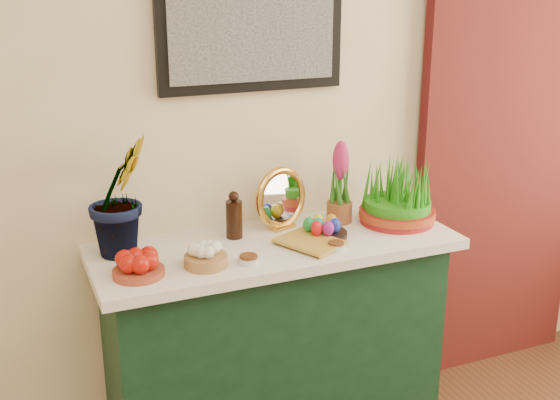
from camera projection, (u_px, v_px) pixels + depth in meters
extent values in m
cube|color=#FEECBF|center=(245.00, 111.00, 2.74)|extent=(4.00, 0.04, 2.70)
cube|color=black|center=(252.00, 19.00, 2.63)|extent=(0.74, 0.03, 0.54)
cube|color=#A5A5A5|center=(253.00, 20.00, 2.61)|extent=(0.66, 0.01, 0.46)
cube|color=#480C15|center=(505.00, 136.00, 3.22)|extent=(0.90, 0.06, 2.30)
cube|color=#13351F|center=(275.00, 348.00, 2.83)|extent=(1.30, 0.45, 0.85)
cube|color=white|center=(275.00, 246.00, 2.69)|extent=(1.40, 0.55, 0.04)
imported|color=#28691A|center=(119.00, 177.00, 2.48)|extent=(0.37, 0.35, 0.58)
cylinder|color=#993E26|center=(139.00, 272.00, 2.37)|extent=(0.18, 0.18, 0.02)
cylinder|color=#AC7C45|center=(206.00, 261.00, 2.45)|extent=(0.18, 0.18, 0.04)
cylinder|color=black|center=(234.00, 219.00, 2.70)|extent=(0.06, 0.06, 0.15)
sphere|color=black|center=(234.00, 196.00, 2.67)|extent=(0.04, 0.04, 0.04)
cube|color=gold|center=(282.00, 227.00, 2.81)|extent=(0.11, 0.08, 0.02)
torus|color=gold|center=(281.00, 198.00, 2.78)|extent=(0.26, 0.13, 0.25)
cylinder|color=silver|center=(281.00, 198.00, 2.78)|extent=(0.19, 0.08, 0.19)
imported|color=#B78D31|center=(295.00, 248.00, 2.57)|extent=(0.24, 0.28, 0.03)
cylinder|color=silver|center=(249.00, 260.00, 2.48)|extent=(0.08, 0.08, 0.02)
cylinder|color=#592D14|center=(249.00, 256.00, 2.47)|extent=(0.06, 0.06, 0.01)
cylinder|color=silver|center=(336.00, 247.00, 2.60)|extent=(0.07, 0.07, 0.02)
cylinder|color=#592D14|center=(336.00, 243.00, 2.60)|extent=(0.06, 0.06, 0.01)
cylinder|color=black|center=(322.00, 234.00, 2.72)|extent=(0.21, 0.21, 0.02)
ellipsoid|color=red|center=(317.00, 228.00, 2.67)|extent=(0.05, 0.05, 0.06)
ellipsoid|color=#192BAF|center=(335.00, 226.00, 2.70)|extent=(0.05, 0.05, 0.06)
ellipsoid|color=yellow|center=(318.00, 221.00, 2.75)|extent=(0.05, 0.05, 0.06)
ellipsoid|color=#198E3A|center=(309.00, 225.00, 2.71)|extent=(0.05, 0.05, 0.06)
ellipsoid|color=orange|center=(331.00, 221.00, 2.75)|extent=(0.05, 0.05, 0.06)
ellipsoid|color=#911A86|center=(328.00, 228.00, 2.67)|extent=(0.05, 0.05, 0.06)
ellipsoid|color=#0B8B79|center=(318.00, 225.00, 2.71)|extent=(0.05, 0.05, 0.06)
cylinder|color=brown|center=(339.00, 212.00, 2.87)|extent=(0.10, 0.10, 0.09)
ellipsoid|color=#D22A64|center=(341.00, 160.00, 2.81)|extent=(0.07, 0.07, 0.16)
cylinder|color=maroon|center=(397.00, 216.00, 2.87)|extent=(0.30, 0.30, 0.06)
cylinder|color=maroon|center=(397.00, 213.00, 2.87)|extent=(0.31, 0.31, 0.03)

